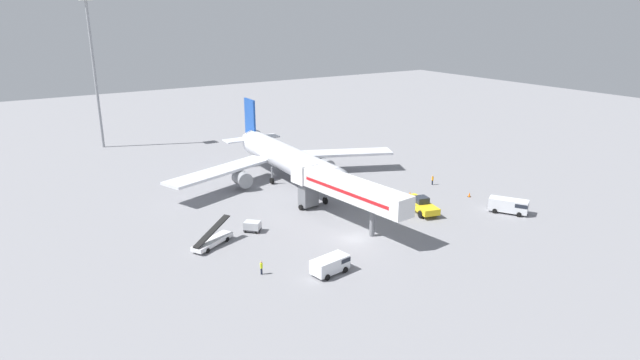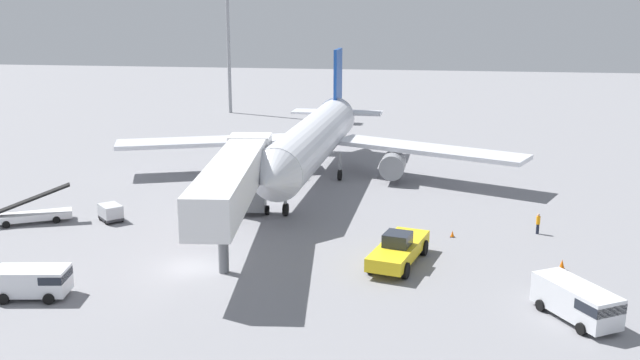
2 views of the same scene
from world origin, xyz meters
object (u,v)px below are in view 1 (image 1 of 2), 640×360
service_van_mid_right (510,205)px  ground_crew_worker_foreground (433,180)px  pushback_tug (420,204)px  jet_bridge (342,188)px  service_van_mid_left (331,264)px  belt_loader_truck (212,240)px  safety_cone_alpha (410,193)px  apron_light_mast (92,48)px  baggage_cart_far_center (252,226)px  airplane_at_gate (286,159)px  safety_cone_bravo (469,195)px  ground_crew_worker_midground (261,267)px

service_van_mid_right → ground_crew_worker_foreground: bearing=89.9°
pushback_tug → service_van_mid_right: size_ratio=1.38×
jet_bridge → service_van_mid_left: (-9.65, -11.78, -3.98)m
belt_loader_truck → safety_cone_alpha: size_ratio=12.01×
apron_light_mast → baggage_cart_far_center: bearing=-83.8°
service_van_mid_right → baggage_cart_far_center: service_van_mid_right is taller
service_van_mid_left → baggage_cart_far_center: (-2.19, 15.56, -0.30)m
airplane_at_gate → baggage_cart_far_center: (-14.46, -16.47, -3.42)m
safety_cone_alpha → safety_cone_bravo: bearing=-39.5°
pushback_tug → ground_crew_worker_midground: pushback_tug is taller
airplane_at_gate → apron_light_mast: 50.90m
service_van_mid_right → safety_cone_bravo: size_ratio=7.82×
service_van_mid_left → ground_crew_worker_foreground: 36.76m
belt_loader_truck → ground_crew_worker_foreground: 40.91m
service_van_mid_right → ground_crew_worker_foreground: service_van_mid_right is taller
baggage_cart_far_center → belt_loader_truck: bearing=-166.7°
baggage_cart_far_center → ground_crew_worker_midground: size_ratio=1.57×
service_van_mid_right → safety_cone_alpha: 15.52m
safety_cone_bravo → apron_light_mast: (-41.62, 65.53, 20.58)m
ground_crew_worker_foreground → jet_bridge: bearing=-166.0°
baggage_cart_far_center → safety_cone_alpha: baggage_cart_far_center is taller
pushback_tug → safety_cone_bravo: bearing=3.1°
pushback_tug → ground_crew_worker_foreground: (10.50, 8.33, -0.20)m
airplane_at_gate → ground_crew_worker_foreground: 25.03m
pushback_tug → service_van_mid_left: 23.68m
pushback_tug → service_van_mid_left: size_ratio=1.68×
service_van_mid_left → ground_crew_worker_midground: service_van_mid_left is taller
pushback_tug → belt_loader_truck: bearing=170.7°
airplane_at_gate → service_van_mid_right: size_ratio=7.50×
baggage_cart_far_center → ground_crew_worker_midground: (-4.55, -11.69, 0.07)m
airplane_at_gate → service_van_mid_left: (-12.27, -32.03, -3.12)m
jet_bridge → ground_crew_worker_midground: size_ratio=13.42×
jet_bridge → airplane_at_gate: bearing=82.6°
safety_cone_alpha → airplane_at_gate: bearing=129.4°
safety_cone_bravo → baggage_cart_far_center: bearing=170.6°
jet_bridge → service_van_mid_left: 15.74m
pushback_tug → safety_cone_alpha: bearing=59.2°
safety_cone_bravo → safety_cone_alpha: bearing=140.5°
belt_loader_truck → safety_cone_bravo: belt_loader_truck is taller
ground_crew_worker_foreground → apron_light_mast: apron_light_mast is taller
service_van_mid_right → safety_cone_alpha: size_ratio=10.80×
pushback_tug → apron_light_mast: (-30.58, 66.14, 19.85)m
baggage_cart_far_center → safety_cone_bravo: size_ratio=3.46×
ground_crew_worker_midground → safety_cone_bravo: ground_crew_worker_midground is taller
pushback_tug → belt_loader_truck: 30.68m
jet_bridge → pushback_tug: jet_bridge is taller
airplane_at_gate → jet_bridge: 20.43m
apron_light_mast → service_van_mid_right: bearing=-60.9°
airplane_at_gate → safety_cone_bravo: (20.62, -22.29, -3.84)m
ground_crew_worker_midground → safety_cone_bravo: size_ratio=2.20×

